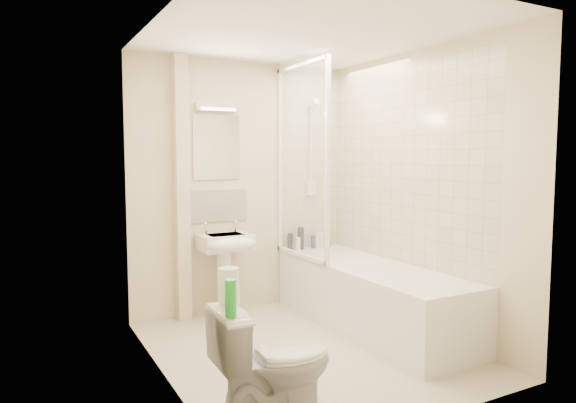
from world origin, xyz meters
TOP-DOWN VIEW (x-y plane):
  - floor at (0.00, 0.00)m, footprint 2.50×2.50m
  - wall_back at (0.00, 1.25)m, footprint 2.20×0.02m
  - wall_left at (-1.10, 0.00)m, footprint 0.02×2.50m
  - wall_right at (1.10, 0.00)m, footprint 0.02×2.50m
  - ceiling at (0.00, 0.00)m, footprint 2.20×2.50m
  - tile_back at (0.75, 1.24)m, footprint 0.70×0.01m
  - tile_right at (1.09, 0.19)m, footprint 0.01×2.10m
  - pipe_boxing at (-0.62, 1.19)m, footprint 0.12×0.12m
  - splashback at (-0.26, 1.24)m, footprint 0.60×0.02m
  - mirror at (-0.26, 1.24)m, footprint 0.46×0.01m
  - strip_light at (-0.26, 1.22)m, footprint 0.42×0.07m
  - bathtub at (0.75, 0.19)m, footprint 0.70×2.10m
  - shower_screen at (0.40, 0.80)m, footprint 0.04×0.92m
  - shower_fixture at (0.75, 1.19)m, footprint 0.10×0.16m
  - pedestal_sink at (-0.26, 1.01)m, footprint 0.46×0.45m
  - bottle_black_a at (0.48, 1.16)m, footprint 0.06×0.06m
  - bottle_white_a at (0.57, 1.16)m, footprint 0.06×0.06m
  - bottle_black_b at (0.60, 1.16)m, footprint 0.07×0.07m
  - bottle_blue at (0.75, 1.16)m, footprint 0.05×0.05m
  - bottle_cream at (0.80, 1.16)m, footprint 0.06×0.06m
  - bottle_white_b at (0.85, 1.16)m, footprint 0.05×0.05m
  - bottle_green at (0.93, 1.16)m, footprint 0.07×0.07m
  - toilet at (-0.72, -0.85)m, footprint 0.43×0.70m
  - toilet_roll_lower at (-0.94, -0.76)m, footprint 0.11×0.11m
  - toilet_roll_upper at (-0.96, -0.79)m, footprint 0.11×0.11m
  - green_bottle at (-1.02, -0.97)m, footprint 0.06×0.06m

SIDE VIEW (x-z plane):
  - floor at x=0.00m, z-range 0.00..0.00m
  - bathtub at x=0.75m, z-range 0.01..0.56m
  - toilet at x=-0.72m, z-range 0.00..0.69m
  - bottle_green at x=0.93m, z-range 0.55..0.65m
  - bottle_blue at x=0.75m, z-range 0.55..0.68m
  - bottle_white_a at x=0.57m, z-range 0.55..0.68m
  - pedestal_sink at x=-0.26m, z-range 0.18..1.07m
  - bottle_white_b at x=0.85m, z-range 0.55..0.70m
  - bottle_cream at x=0.80m, z-range 0.55..0.71m
  - bottle_black_a at x=0.48m, z-range 0.55..0.73m
  - bottle_black_b at x=0.60m, z-range 0.55..0.78m
  - toilet_roll_lower at x=-0.94m, z-range 0.69..0.79m
  - green_bottle at x=-1.02m, z-range 0.69..0.88m
  - toilet_roll_upper at x=-0.96m, z-range 0.79..0.90m
  - splashback at x=-0.26m, z-range 0.88..1.18m
  - wall_back at x=0.00m, z-range 0.00..2.40m
  - wall_left at x=-1.10m, z-range 0.00..2.40m
  - wall_right at x=1.10m, z-range 0.00..2.40m
  - pipe_boxing at x=-0.62m, z-range 0.00..2.40m
  - tile_back at x=0.75m, z-range 0.55..2.30m
  - tile_right at x=1.09m, z-range 0.55..2.30m
  - shower_screen at x=0.40m, z-range 0.55..2.35m
  - shower_fixture at x=0.75m, z-range 1.05..2.04m
  - mirror at x=-0.26m, z-range 1.28..1.88m
  - strip_light at x=-0.26m, z-range 1.92..1.98m
  - ceiling at x=0.00m, z-range 2.39..2.41m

